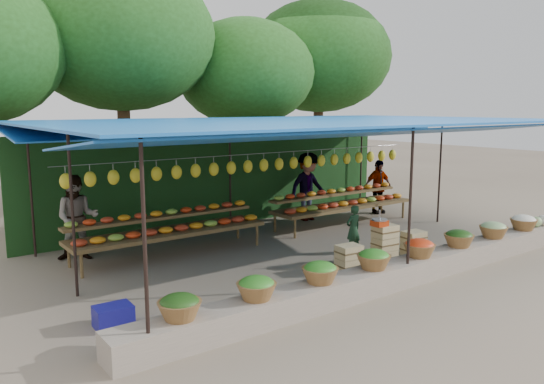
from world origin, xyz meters
TOP-DOWN VIEW (x-y plane):
  - ground at (0.00, 0.00)m, footprint 60.00×60.00m
  - stone_curb at (0.00, -2.75)m, footprint 10.60×0.55m
  - stall_canopy at (0.00, 0.08)m, footprint 10.80×6.60m
  - produce_baskets at (-0.10, -2.75)m, footprint 8.98×0.58m
  - netting_backdrop at (0.00, 3.15)m, footprint 10.60×0.06m
  - tree_row at (0.50, 6.09)m, footprint 16.51×5.50m
  - fruit_table_left at (-2.49, 1.35)m, footprint 4.21×0.95m
  - fruit_table_right at (2.51, 1.35)m, footprint 4.21×0.95m
  - crate_counter at (0.74, -1.70)m, footprint 2.38×0.38m
  - weighing_scale at (0.59, -1.70)m, footprint 0.30×0.30m
  - vendor_seated at (0.76, -0.82)m, footprint 0.38×0.25m
  - customer_left at (-4.12, 2.15)m, footprint 1.04×0.95m
  - customer_mid at (2.10, 2.27)m, footprint 1.22×0.71m
  - customer_right at (4.39, 1.81)m, footprint 0.97×0.54m
  - blue_crate_front at (-3.89, -1.99)m, footprint 0.50×0.40m
  - blue_crate_back at (-4.75, -1.56)m, footprint 0.53×0.39m

SIDE VIEW (x-z plane):
  - ground at x=0.00m, z-range 0.00..0.00m
  - blue_crate_front at x=-3.89m, z-range 0.00..0.27m
  - blue_crate_back at x=-4.75m, z-range 0.00..0.31m
  - stone_curb at x=0.00m, z-range 0.00..0.40m
  - crate_counter at x=0.74m, z-range -0.07..0.70m
  - vendor_seated at x=0.76m, z-range 0.00..1.03m
  - produce_baskets at x=-0.10m, z-range 0.40..0.73m
  - fruit_table_left at x=-2.49m, z-range 0.14..1.07m
  - fruit_table_right at x=2.51m, z-range 0.14..1.07m
  - customer_right at x=4.39m, z-range 0.00..1.57m
  - weighing_scale at x=0.59m, z-range 0.69..1.01m
  - customer_left at x=-4.12m, z-range 0.00..1.75m
  - customer_mid at x=2.10m, z-range 0.00..1.86m
  - netting_backdrop at x=0.00m, z-range 0.00..2.50m
  - stall_canopy at x=0.00m, z-range 1.26..4.08m
  - tree_row at x=0.50m, z-range 1.14..8.26m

